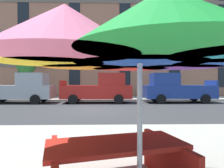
# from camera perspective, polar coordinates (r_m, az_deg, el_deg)

# --- Properties ---
(ground_plane) EXTENTS (120.00, 120.00, 0.00)m
(ground_plane) POSITION_cam_1_polar(r_m,az_deg,el_deg) (11.40, -4.92, -7.25)
(ground_plane) COLOR #38383A
(sidewalk_far) EXTENTS (56.00, 3.60, 0.12)m
(sidewalk_far) POSITION_cam_1_polar(r_m,az_deg,el_deg) (18.15, -3.68, -4.10)
(sidewalk_far) COLOR #B2ADA3
(sidewalk_far) RESTS_ON ground
(apartment_building) EXTENTS (40.33, 12.08, 19.20)m
(apartment_building) POSITION_cam_1_polar(r_m,az_deg,el_deg) (27.47, -3.05, 17.67)
(apartment_building) COLOR #A87056
(apartment_building) RESTS_ON ground
(pickup_silver) EXTENTS (5.10, 2.12, 2.20)m
(pickup_silver) POSITION_cam_1_polar(r_m,az_deg,el_deg) (16.23, -24.28, -1.30)
(pickup_silver) COLOR #A8AAB2
(pickup_silver) RESTS_ON ground
(pickup_red) EXTENTS (5.10, 2.12, 2.20)m
(pickup_red) POSITION_cam_1_polar(r_m,az_deg,el_deg) (14.99, -3.47, -1.40)
(pickup_red) COLOR #B21E19
(pickup_red) RESTS_ON ground
(pickup_blue) EXTENTS (5.10, 2.12, 2.20)m
(pickup_blue) POSITION_cam_1_polar(r_m,az_deg,el_deg) (15.85, 17.50, -1.32)
(pickup_blue) COLOR navy
(pickup_blue) RESTS_ON ground
(street_tree_left) EXTENTS (1.68, 1.69, 3.83)m
(street_tree_left) POSITION_cam_1_polar(r_m,az_deg,el_deg) (19.65, -22.90, 4.71)
(street_tree_left) COLOR brown
(street_tree_left) RESTS_ON ground
(patio_umbrella) EXTENTS (3.17, 3.17, 2.25)m
(patio_umbrella) POSITION_cam_1_polar(r_m,az_deg,el_deg) (2.34, 7.87, 10.80)
(patio_umbrella) COLOR silver
(patio_umbrella) RESTS_ON ground
(picnic_table) EXTENTS (2.12, 1.92, 0.77)m
(picnic_table) POSITION_cam_1_polar(r_m,az_deg,el_deg) (2.87, 1.07, -21.48)
(picnic_table) COLOR red
(picnic_table) RESTS_ON ground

